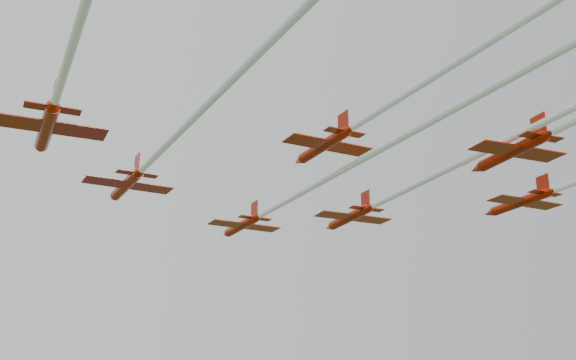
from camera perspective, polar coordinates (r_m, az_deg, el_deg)
name	(u,v)px	position (r m, az deg, el deg)	size (l,w,h in m)	color
jet_lead	(305,191)	(77.58, 1.39, -0.84)	(10.41, 64.92, 2.72)	#9C1501
jet_row2_left	(179,132)	(62.00, -8.57, 3.77)	(10.47, 64.34, 2.73)	#9C1501
jet_row2_right	(437,175)	(72.60, 11.66, 0.41)	(9.20, 66.99, 2.74)	#9C1501
jet_row3_left	(71,51)	(51.87, -16.80, 9.74)	(9.91, 62.34, 2.96)	#9C1501
jet_row3_mid	(379,111)	(63.25, 7.21, 5.44)	(8.93, 45.51, 2.63)	#9C1501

